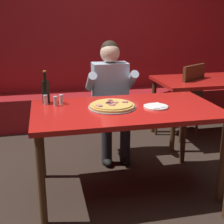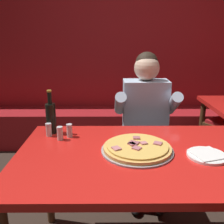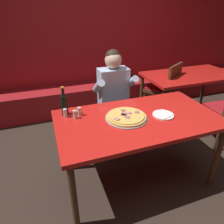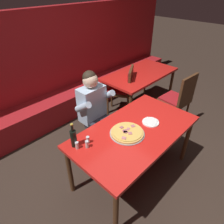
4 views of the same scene
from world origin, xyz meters
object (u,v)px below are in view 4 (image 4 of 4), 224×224
at_px(plate_white_paper, 151,122).
at_px(shaker_red_pepper_flakes, 87,145).
at_px(main_dining_table, 135,135).
at_px(shaker_parmesan, 77,146).
at_px(dining_chair_near_right, 179,97).
at_px(background_dining_table, 140,77).
at_px(beer_bottle, 74,138).
at_px(pizza, 127,133).
at_px(dining_chair_far_left, 123,87).
at_px(diner_seated_blue_shirt, 96,110).
at_px(shaker_black_pepper, 88,140).

relative_size(plate_white_paper, shaker_red_pepper_flakes, 2.44).
distance_m(main_dining_table, shaker_parmesan, 0.72).
height_order(dining_chair_near_right, background_dining_table, dining_chair_near_right).
distance_m(beer_bottle, background_dining_table, 2.19).
bearing_deg(pizza, beer_bottle, 152.54).
height_order(shaker_parmesan, dining_chair_near_right, dining_chair_near_right).
relative_size(pizza, dining_chair_far_left, 0.43).
xyz_separation_m(diner_seated_blue_shirt, dining_chair_near_right, (1.38, -0.58, -0.12)).
bearing_deg(diner_seated_blue_shirt, pizza, -102.06).
bearing_deg(diner_seated_blue_shirt, shaker_parmesan, -145.59).
bearing_deg(pizza, dining_chair_far_left, 42.50).
bearing_deg(diner_seated_blue_shirt, dining_chair_far_left, 19.58).
height_order(shaker_black_pepper, shaker_red_pepper_flakes, same).
relative_size(diner_seated_blue_shirt, dining_chair_near_right, 1.27).
distance_m(beer_bottle, shaker_parmesan, 0.09).
xyz_separation_m(main_dining_table, background_dining_table, (1.41, 0.99, -0.01)).
bearing_deg(background_dining_table, dining_chair_far_left, 165.37).
bearing_deg(diner_seated_blue_shirt, plate_white_paper, -74.41).
distance_m(pizza, shaker_parmesan, 0.59).
relative_size(plate_white_paper, beer_bottle, 0.72).
bearing_deg(plate_white_paper, background_dining_table, 41.85).
xyz_separation_m(beer_bottle, background_dining_table, (2.07, 0.69, -0.19)).
height_order(pizza, plate_white_paper, pizza).
relative_size(shaker_parmesan, background_dining_table, 0.06).
distance_m(pizza, dining_chair_far_left, 1.59).
relative_size(plate_white_paper, dining_chair_far_left, 0.22).
height_order(plate_white_paper, background_dining_table, plate_white_paper).
relative_size(main_dining_table, beer_bottle, 5.43).
bearing_deg(main_dining_table, plate_white_paper, -10.64).
height_order(pizza, beer_bottle, beer_bottle).
xyz_separation_m(beer_bottle, dining_chair_far_left, (1.70, 0.78, -0.31)).
xyz_separation_m(plate_white_paper, dining_chair_far_left, (0.79, 1.14, -0.21)).
xyz_separation_m(pizza, dining_chair_near_right, (1.53, 0.12, -0.21)).
relative_size(shaker_parmesan, dining_chair_near_right, 0.09).
bearing_deg(background_dining_table, beer_bottle, -161.66).
bearing_deg(dining_chair_far_left, shaker_red_pepper_flakes, -151.01).
height_order(pizza, diner_seated_blue_shirt, diner_seated_blue_shirt).
relative_size(pizza, shaker_red_pepper_flakes, 4.73).
distance_m(dining_chair_near_right, background_dining_table, 0.85).
bearing_deg(shaker_parmesan, main_dining_table, -20.61).
height_order(main_dining_table, plate_white_paper, plate_white_paper).
xyz_separation_m(pizza, diner_seated_blue_shirt, (0.15, 0.71, -0.09)).
height_order(main_dining_table, shaker_black_pepper, shaker_black_pepper).
height_order(shaker_parmesan, shaker_red_pepper_flakes, same).
bearing_deg(shaker_red_pepper_flakes, beer_bottle, 123.23).
xyz_separation_m(dining_chair_near_right, background_dining_table, (-0.00, 0.85, 0.10)).
bearing_deg(background_dining_table, pizza, -147.64).
bearing_deg(main_dining_table, dining_chair_far_left, 46.20).
distance_m(plate_white_paper, dining_chair_near_right, 1.20).
distance_m(pizza, shaker_red_pepper_flakes, 0.49).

